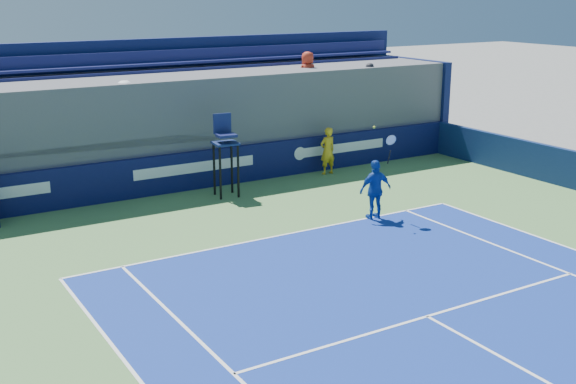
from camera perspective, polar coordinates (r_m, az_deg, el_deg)
ball_person at (r=24.20m, az=3.14°, el=3.27°), size 0.59×0.40×1.59m
back_hoarding at (r=22.53m, az=-7.40°, el=1.70°), size 20.40×0.21×1.20m
umpire_chair at (r=21.46m, az=-4.98°, el=3.61°), size 0.78×0.78×2.48m
tennis_player at (r=19.49m, az=6.92°, el=0.21°), size 0.98×0.50×2.57m
stadium_seating at (r=24.13m, az=-9.50°, el=5.53°), size 21.00×4.05×4.40m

